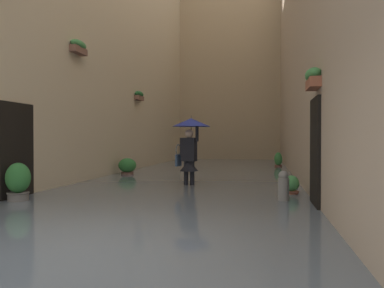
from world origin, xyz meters
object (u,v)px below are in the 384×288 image
(potted_plant_far_left, at_px, (278,161))
(mooring_bollard, at_px, (283,191))
(potted_plant_mid_left, at_px, (291,188))
(potted_plant_mid_right, at_px, (18,185))
(potted_plant_far_right, at_px, (127,168))
(person_wading, at_px, (190,138))

(potted_plant_far_left, xyz_separation_m, mooring_bollard, (0.25, 9.78, -0.03))
(mooring_bollard, bearing_deg, potted_plant_mid_left, -102.17)
(potted_plant_mid_left, height_order, potted_plant_mid_right, potted_plant_mid_right)
(potted_plant_far_right, bearing_deg, mooring_bollard, 135.83)
(person_wading, distance_m, potted_plant_mid_left, 3.02)
(potted_plant_far_right, height_order, potted_plant_mid_right, potted_plant_mid_right)
(potted_plant_mid_left, distance_m, mooring_bollard, 1.08)
(potted_plant_mid_left, bearing_deg, potted_plant_mid_right, 20.49)
(person_wading, bearing_deg, potted_plant_mid_left, 155.41)
(person_wading, distance_m, mooring_bollard, 3.38)
(potted_plant_far_left, distance_m, mooring_bollard, 9.79)
(potted_plant_mid_left, xyz_separation_m, mooring_bollard, (0.23, 1.06, 0.08))
(potted_plant_far_right, bearing_deg, potted_plant_mid_left, 143.83)
(potted_plant_mid_right, relative_size, mooring_bollard, 1.20)
(person_wading, distance_m, potted_plant_far_right, 4.01)
(potted_plant_far_right, height_order, mooring_bollard, mooring_bollard)
(potted_plant_far_right, relative_size, potted_plant_mid_right, 0.79)
(person_wading, xyz_separation_m, potted_plant_mid_right, (2.87, 3.20, -0.93))
(potted_plant_far_left, bearing_deg, person_wading, 71.17)
(person_wading, height_order, potted_plant_far_right, person_wading)
(potted_plant_mid_left, xyz_separation_m, potted_plant_far_left, (-0.03, -8.73, 0.11))
(potted_plant_far_left, relative_size, potted_plant_mid_right, 0.87)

